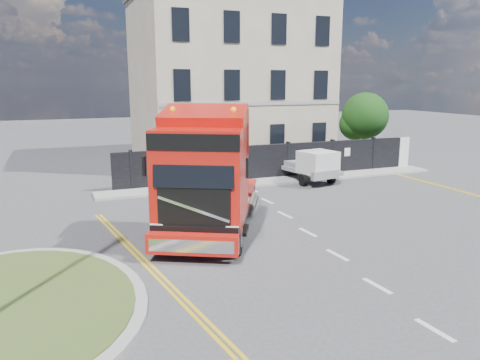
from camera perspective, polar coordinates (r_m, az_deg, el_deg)
name	(u,v)px	position (r m, az deg, el deg)	size (l,w,h in m)	color
ground	(230,239)	(16.84, -1.24, -7.18)	(120.00, 120.00, 0.00)	#424244
traffic_island	(5,308)	(13.15, -26.72, -13.80)	(6.80, 6.80, 0.17)	gray
hoarding_fence	(281,161)	(27.18, 5.01, 2.32)	(18.80, 0.25, 2.00)	black
georgian_building	(227,78)	(33.47, -1.63, 12.36)	(12.30, 10.30, 12.80)	beige
tree	(363,118)	(33.66, 14.72, 7.34)	(3.20, 3.20, 4.80)	#382619
pavement_far	(279,181)	(26.32, 4.78, -0.07)	(20.00, 1.60, 0.12)	gray
truck	(206,181)	(16.54, -4.15, -0.18)	(6.06, 8.07, 4.57)	black
flatbed_pickup	(313,165)	(26.07, 8.85, 1.79)	(2.51, 4.68, 1.84)	slate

